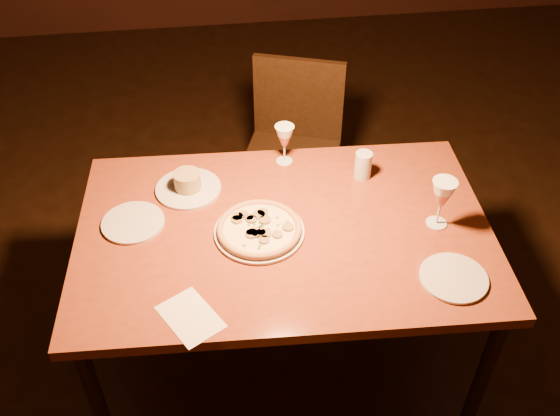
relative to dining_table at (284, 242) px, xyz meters
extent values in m
plane|color=black|center=(0.07, -0.12, -0.72)|extent=(7.00, 7.00, 0.00)
cube|color=#923B1F|center=(0.00, 0.00, 0.05)|extent=(1.51, 1.01, 0.04)
cylinder|color=black|center=(-0.69, -0.37, -0.34)|extent=(0.05, 0.05, 0.74)
cylinder|color=black|center=(-0.65, 0.44, -0.34)|extent=(0.05, 0.05, 0.74)
cylinder|color=black|center=(0.65, -0.44, -0.34)|extent=(0.05, 0.05, 0.74)
cylinder|color=black|center=(0.69, 0.37, -0.34)|extent=(0.05, 0.05, 0.74)
cube|color=black|center=(0.14, 0.80, -0.24)|extent=(0.56, 0.56, 0.04)
cube|color=black|center=(0.21, 0.99, -0.01)|extent=(0.43, 0.18, 0.42)
cylinder|color=black|center=(-0.09, 0.69, -0.49)|extent=(0.04, 0.04, 0.45)
cylinder|color=black|center=(0.03, 1.02, -0.49)|extent=(0.04, 0.04, 0.45)
cylinder|color=black|center=(0.25, 0.57, -0.49)|extent=(0.04, 0.04, 0.45)
cylinder|color=black|center=(0.37, 0.90, -0.49)|extent=(0.04, 0.04, 0.45)
cylinder|color=silver|center=(-0.09, -0.01, 0.08)|extent=(0.32, 0.32, 0.01)
cylinder|color=beige|center=(-0.09, -0.01, 0.09)|extent=(0.29, 0.29, 0.01)
torus|color=tan|center=(-0.09, -0.01, 0.09)|extent=(0.30, 0.30, 0.02)
cylinder|color=silver|center=(-0.33, 0.26, 0.08)|extent=(0.25, 0.25, 0.01)
cylinder|color=tan|center=(-0.33, 0.26, 0.11)|extent=(0.10, 0.10, 0.07)
cylinder|color=silver|center=(0.34, 0.25, 0.12)|extent=(0.07, 0.07, 0.11)
cylinder|color=silver|center=(-0.53, 0.10, 0.08)|extent=(0.22, 0.22, 0.01)
cylinder|color=silver|center=(0.51, -0.31, 0.07)|extent=(0.22, 0.22, 0.01)
cube|color=white|center=(-0.34, -0.36, 0.07)|extent=(0.22, 0.25, 0.00)
sphere|color=#FF9547|center=(0.00, 0.00, 0.90)|extent=(0.12, 0.12, 0.12)
camera|label=1|loc=(-0.23, -1.60, 1.58)|focal=40.00mm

